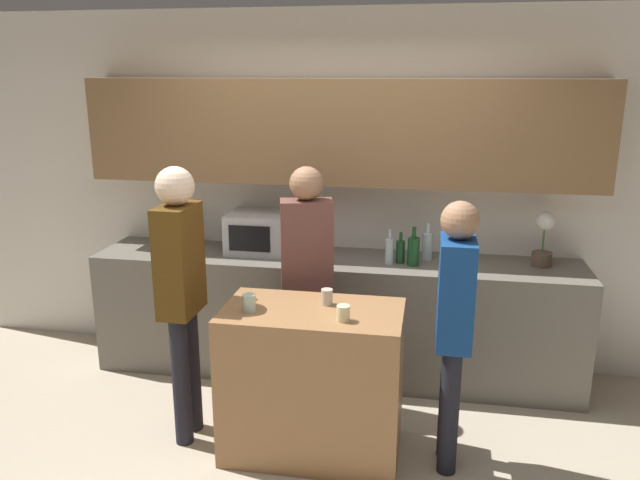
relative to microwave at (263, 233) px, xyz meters
name	(u,v)px	position (x,y,z in m)	size (l,w,h in m)	color
back_wall	(341,169)	(0.57, 0.19, 0.47)	(6.40, 0.40, 2.70)	silver
back_counter	(334,316)	(0.57, -0.08, -0.61)	(3.60, 0.62, 0.91)	#6B665B
kitchen_island	(313,381)	(0.60, -1.12, -0.61)	(1.05, 0.59, 0.92)	#996B42
microwave	(263,233)	(0.00, 0.00, 0.00)	(0.52, 0.39, 0.30)	#B7BABC
toaster	(184,236)	(-0.64, 0.00, -0.06)	(0.26, 0.16, 0.18)	silver
potted_plant	(543,239)	(2.04, 0.00, 0.05)	(0.14, 0.14, 0.40)	brown
bottle_0	(389,251)	(0.97, -0.14, -0.05)	(0.06, 0.06, 0.25)	silver
bottle_1	(400,251)	(1.05, -0.10, -0.06)	(0.06, 0.06, 0.22)	#194723
bottle_2	(413,251)	(1.14, -0.15, -0.04)	(0.08, 0.08, 0.28)	#194723
bottle_3	(427,246)	(1.24, 0.01, -0.04)	(0.08, 0.08, 0.28)	silver
cup_0	(249,303)	(0.25, -1.21, -0.09)	(0.08, 0.08, 0.10)	#B3D0C2
cup_1	(327,297)	(0.67, -1.03, -0.10)	(0.07, 0.07, 0.09)	beige
cup_2	(343,313)	(0.80, -1.26, -0.10)	(0.07, 0.07, 0.09)	beige
person_left	(181,282)	(-0.20, -1.11, -0.03)	(0.23, 0.34, 1.73)	black
person_center	(307,267)	(0.46, -0.57, -0.07)	(0.38, 0.27, 1.66)	black
person_right	(454,316)	(1.40, -1.12, -0.13)	(0.21, 0.34, 1.59)	black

